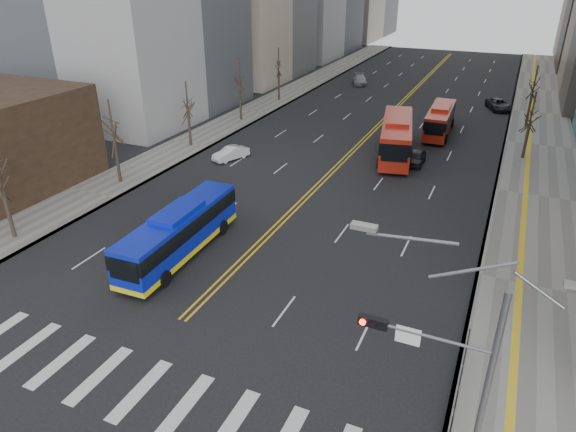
{
  "coord_description": "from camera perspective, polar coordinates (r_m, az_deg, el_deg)",
  "views": [
    {
      "loc": [
        14.28,
        -13.07,
        17.26
      ],
      "look_at": [
        3.7,
        10.76,
        4.42
      ],
      "focal_mm": 32.0,
      "sensor_mm": 36.0,
      "label": 1
    }
  ],
  "objects": [
    {
      "name": "sidewalk_left",
      "position": [
        67.93,
        -3.95,
        11.5
      ],
      "size": [
        5.0,
        130.0,
        0.15
      ],
      "primitive_type": "cube",
      "color": "slate",
      "rests_on": "ground"
    },
    {
      "name": "street_trees",
      "position": [
        53.68,
        -0.33,
        12.87
      ],
      "size": [
        35.2,
        47.2,
        7.6
      ],
      "color": "#2C211B",
      "rests_on": "ground"
    },
    {
      "name": "car_white",
      "position": [
        50.81,
        -6.38,
        6.94
      ],
      "size": [
        2.71,
        4.03,
        1.26
      ],
      "primitive_type": "imported",
      "rotation": [
        0.0,
        0.0,
        -0.4
      ],
      "color": "silver",
      "rests_on": "ground"
    },
    {
      "name": "blue_bus",
      "position": [
        33.95,
        -11.98,
        -1.65
      ],
      "size": [
        2.9,
        11.26,
        3.28
      ],
      "color": "#0C1DBC",
      "rests_on": "ground"
    },
    {
      "name": "car_dark_mid",
      "position": [
        50.82,
        14.05,
        6.33
      ],
      "size": [
        1.54,
        3.75,
        1.27
      ],
      "primitive_type": "imported",
      "rotation": [
        0.0,
        0.0,
        0.01
      ],
      "color": "black",
      "rests_on": "ground"
    },
    {
      "name": "red_bus_far",
      "position": [
        60.59,
        16.54,
        10.37
      ],
      "size": [
        2.86,
        10.17,
        3.23
      ],
      "color": "#B32113",
      "rests_on": "ground"
    },
    {
      "name": "car_dark_far",
      "position": [
        74.17,
        22.36,
        11.38
      ],
      "size": [
        3.92,
        5.44,
        1.38
      ],
      "primitive_type": "imported",
      "rotation": [
        0.0,
        0.0,
        0.37
      ],
      "color": "black",
      "rests_on": "ground"
    },
    {
      "name": "pedestrian_railing",
      "position": [
        25.17,
        18.71,
        -16.27
      ],
      "size": [
        0.06,
        6.06,
        1.02
      ],
      "color": "black",
      "rests_on": "sidewalk_right"
    },
    {
      "name": "centerline",
      "position": [
        71.66,
        11.97,
        11.73
      ],
      "size": [
        0.55,
        100.0,
        0.01
      ],
      "color": "gold",
      "rests_on": "ground"
    },
    {
      "name": "ground",
      "position": [
        25.93,
        -18.23,
        -17.16
      ],
      "size": [
        220.0,
        220.0,
        0.0
      ],
      "primitive_type": "plane",
      "color": "black"
    },
    {
      "name": "car_silver",
      "position": [
        85.2,
        7.99,
        14.77
      ],
      "size": [
        3.51,
        5.29,
        1.42
      ],
      "primitive_type": "imported",
      "rotation": [
        0.0,
        0.0,
        0.34
      ],
      "color": "#98989D",
      "rests_on": "ground"
    },
    {
      "name": "signal_mast",
      "position": [
        19.52,
        17.38,
        -14.7
      ],
      "size": [
        5.37,
        0.37,
        9.39
      ],
      "color": "slate",
      "rests_on": "ground"
    },
    {
      "name": "red_bus_near",
      "position": [
        52.23,
        11.96,
        8.8
      ],
      "size": [
        5.18,
        12.42,
        3.82
      ],
      "color": "#B32113",
      "rests_on": "ground"
    },
    {
      "name": "sidewalk_right",
      "position": [
        60.64,
        26.12,
        7.06
      ],
      "size": [
        7.0,
        130.0,
        0.15
      ],
      "primitive_type": "cube",
      "color": "slate",
      "rests_on": "ground"
    },
    {
      "name": "crosswalk",
      "position": [
        25.93,
        -18.23,
        -17.15
      ],
      "size": [
        26.7,
        4.0,
        0.01
      ],
      "color": "silver",
      "rests_on": "ground"
    }
  ]
}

